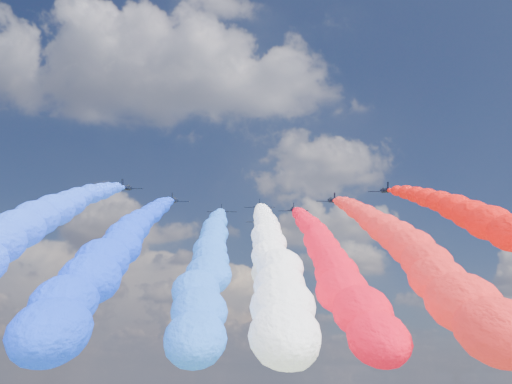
{
  "coord_description": "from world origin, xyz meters",
  "views": [
    {
      "loc": [
        -3.63,
        -145.57,
        62.75
      ],
      "look_at": [
        0.0,
        4.0,
        108.73
      ],
      "focal_mm": 42.58,
      "sensor_mm": 36.0,
      "label": 1
    }
  ],
  "objects": [
    {
      "name": "jet_6",
      "position": [
        19.72,
        4.49,
        106.73
      ],
      "size": [
        8.33,
        11.27,
        5.39
      ],
      "primitive_type": null,
      "rotation": [
        0.29,
        0.0,
        0.02
      ],
      "color": "black"
    },
    {
      "name": "jet_2",
      "position": [
        -9.05,
        15.27,
        106.73
      ],
      "size": [
        8.15,
        11.14,
        5.39
      ],
      "primitive_type": null,
      "rotation": [
        0.29,
        0.0,
        -0.0
      ],
      "color": "black"
    },
    {
      "name": "trail_7",
      "position": [
        31.48,
        -53.82,
        86.12
      ],
      "size": [
        7.2,
        96.89,
        45.8
      ],
      "primitive_type": null,
      "color": "red"
    },
    {
      "name": "trail_2",
      "position": [
        -9.05,
        -33.99,
        86.12
      ],
      "size": [
        7.2,
        96.89,
        45.8
      ],
      "primitive_type": null,
      "color": "blue"
    },
    {
      "name": "trail_0",
      "position": [
        -31.62,
        -54.45,
        86.12
      ],
      "size": [
        7.2,
        96.89,
        45.8
      ],
      "primitive_type": null,
      "color": "blue"
    },
    {
      "name": "jet_0",
      "position": [
        -31.62,
        -5.19,
        106.73
      ],
      "size": [
        8.6,
        11.46,
        5.39
      ],
      "primitive_type": null,
      "rotation": [
        0.29,
        0.0,
        -0.04
      ],
      "color": "black"
    },
    {
      "name": "jet_1",
      "position": [
        -21.25,
        5.55,
        106.73
      ],
      "size": [
        8.13,
        11.12,
        5.39
      ],
      "primitive_type": null,
      "rotation": [
        0.29,
        0.0,
        0.0
      ],
      "color": "black"
    },
    {
      "name": "jet_3",
      "position": [
        1.06,
        10.53,
        106.73
      ],
      "size": [
        8.25,
        11.21,
        5.39
      ],
      "primitive_type": null,
      "rotation": [
        0.29,
        0.0,
        -0.01
      ],
      "color": "black"
    },
    {
      "name": "trail_4",
      "position": [
        1.68,
        -22.7,
        86.12
      ],
      "size": [
        7.2,
        96.89,
        45.8
      ],
      "primitive_type": null,
      "color": "white"
    },
    {
      "name": "trail_6",
      "position": [
        19.72,
        -44.77,
        86.12
      ],
      "size": [
        7.2,
        96.89,
        45.8
      ],
      "primitive_type": null,
      "color": "red"
    },
    {
      "name": "trail_3",
      "position": [
        1.06,
        -38.73,
        86.12
      ],
      "size": [
        7.2,
        96.89,
        45.8
      ],
      "primitive_type": null,
      "color": "white"
    },
    {
      "name": "jet_5",
      "position": [
        10.39,
        13.88,
        106.73
      ],
      "size": [
        8.61,
        11.47,
        5.39
      ],
      "primitive_type": null,
      "rotation": [
        0.29,
        0.0,
        -0.05
      ],
      "color": "black"
    },
    {
      "name": "jet_7",
      "position": [
        31.48,
        -4.55,
        106.73
      ],
      "size": [
        8.73,
        11.56,
        5.39
      ],
      "primitive_type": null,
      "rotation": [
        0.29,
        0.0,
        -0.06
      ],
      "color": "black"
    },
    {
      "name": "trail_5",
      "position": [
        10.39,
        -35.39,
        86.12
      ],
      "size": [
        7.2,
        96.89,
        45.8
      ],
      "primitive_type": null,
      "color": "red"
    },
    {
      "name": "jet_4",
      "position": [
        1.68,
        26.56,
        106.73
      ],
      "size": [
        8.14,
        11.13,
        5.39
      ],
      "primitive_type": null,
      "rotation": [
        0.29,
        0.0,
        0.0
      ],
      "color": "black"
    },
    {
      "name": "trail_1",
      "position": [
        -21.25,
        -43.71,
        86.12
      ],
      "size": [
        7.2,
        96.89,
        45.8
      ],
      "primitive_type": null,
      "color": "#1138EB"
    }
  ]
}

